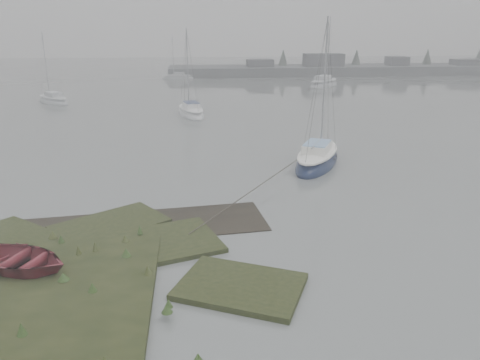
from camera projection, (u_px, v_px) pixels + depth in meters
name	position (u px, v px, depth m)	size (l,w,h in m)	color
ground	(200.00, 111.00, 42.40)	(160.00, 160.00, 0.00)	slate
far_shoreline	(363.00, 69.00, 74.92)	(60.00, 8.00, 4.15)	#4C4F51
sailboat_main	(317.00, 160.00, 25.90)	(4.50, 6.21, 8.44)	#0D1736
sailboat_white	(191.00, 113.00, 40.18)	(3.01, 5.74, 7.72)	silver
sailboat_far_a	(53.00, 101.00, 46.69)	(4.64, 5.06, 7.32)	#B6BDC1
sailboat_far_b	(324.00, 84.00, 59.75)	(5.89, 6.25, 9.14)	silver
sailboat_far_c	(178.00, 78.00, 68.26)	(4.63, 1.88, 6.37)	#B5B9BE
dinghy	(19.00, 259.00, 14.22)	(2.33, 3.26, 0.68)	maroon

